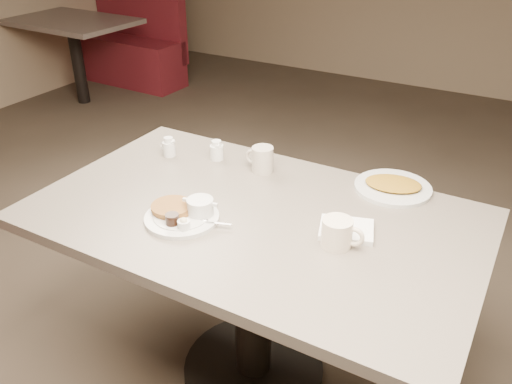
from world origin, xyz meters
The scene contains 10 objects.
room centered at (0.00, 0.00, 1.40)m, with size 7.04×8.04×2.84m.
diner_table centered at (0.00, 0.00, 0.58)m, with size 1.50×0.90×0.75m.
main_plate centered at (-0.18, -0.15, 0.77)m, with size 0.32×0.29×0.07m.
coffee_mug_near centered at (0.32, -0.04, 0.80)m, with size 0.14×0.10×0.09m.
napkin centered at (0.32, 0.04, 0.76)m, with size 0.20×0.18×0.02m.
coffee_mug_far centered at (-0.12, 0.28, 0.80)m, with size 0.12×0.09×0.10m.
creamer_left centered at (-0.52, 0.22, 0.79)m, with size 0.08×0.07×0.08m.
creamer_right centered at (-0.34, 0.29, 0.79)m, with size 0.07×0.07×0.08m.
hash_plate centered at (0.36, 0.39, 0.76)m, with size 0.33×0.33×0.04m.
booth_back_left centered at (-2.95, 2.65, 0.41)m, with size 1.13×1.31×1.12m.
Camera 1 is at (0.76, -1.31, 1.68)m, focal length 37.09 mm.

